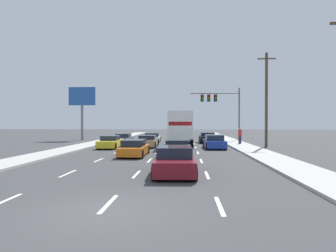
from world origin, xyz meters
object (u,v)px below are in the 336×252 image
utility_pole_mid (266,99)px  roadside_billboard (82,103)px  car_green (177,149)px  pedestrian_near_corner (240,136)px  car_orange (134,148)px  car_gray (124,139)px  car_yellow (111,142)px  car_silver (152,138)px  traffic_signal_mast (217,102)px  car_black (207,138)px  car_maroon (175,161)px  car_blue (214,142)px  box_truck (180,127)px  car_tan (148,141)px

utility_pole_mid → roadside_billboard: utility_pole_mid is taller
car_green → pedestrian_near_corner: pedestrian_near_corner is taller
car_orange → utility_pole_mid: size_ratio=0.46×
utility_pole_mid → car_gray: bearing=164.6°
car_yellow → car_silver: bearing=68.5°
traffic_signal_mast → pedestrian_near_corner: bearing=-76.1°
car_yellow → car_black: car_black is taller
car_yellow → car_maroon: size_ratio=0.96×
car_blue → box_truck: bearing=144.5°
car_yellow → box_truck: bearing=20.8°
car_gray → car_black: size_ratio=1.00×
car_silver → car_black: size_ratio=1.14×
car_green → pedestrian_near_corner: size_ratio=2.36×
car_gray → box_truck: box_truck is taller
box_truck → car_gray: bearing=151.7°
car_black → traffic_signal_mast: 6.53m
car_tan → utility_pole_mid: utility_pole_mid is taller
car_green → roadside_billboard: bearing=127.2°
car_orange → car_black: size_ratio=1.09×
car_black → car_blue: car_blue is taller
car_gray → roadside_billboard: (-7.33, 6.02, 4.81)m
car_orange → roadside_billboard: roadside_billboard is taller
car_yellow → car_silver: size_ratio=0.96×
box_truck → car_black: (3.26, 5.12, -1.48)m
car_yellow → roadside_billboard: 15.15m
utility_pole_mid → roadside_billboard: 25.23m
car_tan → car_silver: bearing=92.8°
car_black → pedestrian_near_corner: size_ratio=2.34×
car_maroon → car_blue: car_maroon is taller
car_silver → car_green: 14.89m
car_tan → traffic_signal_mast: size_ratio=0.59×
car_black → car_blue: size_ratio=0.95×
box_truck → car_green: size_ratio=2.10×
car_gray → car_maroon: (6.92, -19.85, 0.07)m
car_tan → car_black: 9.05m
car_silver → car_orange: bearing=-88.7°
car_tan → car_yellow: bearing=-157.3°
car_yellow → car_orange: bearing=-61.1°
traffic_signal_mast → pedestrian_near_corner: (1.75, -7.08, -4.34)m
box_truck → roadside_billboard: (-14.23, 9.73, 3.29)m
car_green → car_blue: (3.41, 6.56, 0.04)m
car_blue → utility_pole_mid: size_ratio=0.45×
car_yellow → pedestrian_near_corner: bearing=19.4°
car_black → car_gray: bearing=-172.1°
car_orange → utility_pole_mid: 15.33m
car_yellow → car_tan: (3.51, 1.47, 0.00)m
car_orange → roadside_billboard: (-10.94, 18.70, 4.78)m
car_gray → car_maroon: bearing=-70.8°
car_maroon → car_black: size_ratio=1.15×
car_orange → car_green: car_orange is taller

